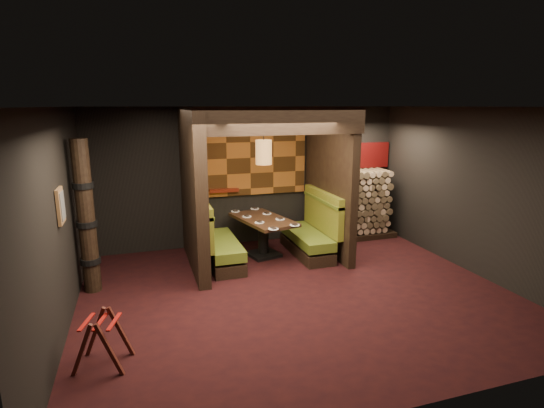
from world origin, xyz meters
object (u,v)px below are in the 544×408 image
(booth_bench_right, at_px, (312,234))
(pendant_lamp, at_px, (264,152))
(dining_table, at_px, (263,230))
(luggage_rack, at_px, (102,339))
(totem_column, at_px, (86,218))
(firewood_stack, at_px, (356,204))
(booth_bench_left, at_px, (216,243))

(booth_bench_right, bearing_deg, pendant_lamp, 173.61)
(dining_table, bearing_deg, pendant_lamp, -90.00)
(dining_table, height_order, luggage_rack, dining_table)
(dining_table, relative_size, luggage_rack, 2.28)
(dining_table, xyz_separation_m, totem_column, (-3.03, -0.71, 0.66))
(booth_bench_right, relative_size, totem_column, 0.67)
(luggage_rack, relative_size, firewood_stack, 0.40)
(booth_bench_right, height_order, totem_column, totem_column)
(dining_table, height_order, pendant_lamp, pendant_lamp)
(pendant_lamp, distance_m, totem_column, 3.22)
(dining_table, relative_size, totem_column, 0.66)
(booth_bench_left, xyz_separation_m, firewood_stack, (3.25, 0.70, 0.35))
(luggage_rack, bearing_deg, totem_column, 97.60)
(booth_bench_left, bearing_deg, totem_column, -165.25)
(totem_column, distance_m, firewood_stack, 5.50)
(firewood_stack, bearing_deg, totem_column, -166.81)
(booth_bench_right, relative_size, pendant_lamp, 1.53)
(dining_table, distance_m, luggage_rack, 3.98)
(dining_table, distance_m, pendant_lamp, 1.51)
(booth_bench_left, xyz_separation_m, dining_table, (0.95, 0.16, 0.12))
(pendant_lamp, bearing_deg, luggage_rack, -134.11)
(pendant_lamp, relative_size, luggage_rack, 1.51)
(booth_bench_left, distance_m, booth_bench_right, 1.89)
(booth_bench_right, height_order, pendant_lamp, pendant_lamp)
(dining_table, xyz_separation_m, pendant_lamp, (0.00, -0.05, 1.51))
(booth_bench_right, distance_m, pendant_lamp, 1.89)
(luggage_rack, bearing_deg, firewood_stack, 34.18)
(booth_bench_right, xyz_separation_m, pendant_lamp, (-0.95, 0.11, 1.63))
(luggage_rack, height_order, totem_column, totem_column)
(booth_bench_left, xyz_separation_m, pendant_lamp, (0.95, 0.11, 1.63))
(pendant_lamp, bearing_deg, booth_bench_right, -6.39)
(pendant_lamp, relative_size, totem_column, 0.44)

